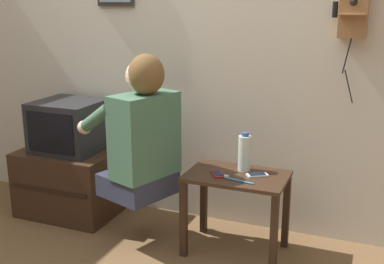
% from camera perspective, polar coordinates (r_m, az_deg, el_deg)
% --- Properties ---
extents(wall_back, '(6.80, 0.05, 2.55)m').
position_cam_1_polar(wall_back, '(3.29, -1.22, 11.26)').
color(wall_back, beige).
rests_on(wall_back, ground_plane).
extents(side_table, '(0.60, 0.39, 0.51)m').
position_cam_1_polar(side_table, '(2.93, 5.29, -6.96)').
color(side_table, '#382316').
rests_on(side_table, ground_plane).
extents(person, '(0.61, 0.56, 0.88)m').
position_cam_1_polar(person, '(2.91, -5.98, -0.05)').
color(person, '#2D3347').
rests_on(person, ground_plane).
extents(tv_stand, '(0.68, 0.51, 0.47)m').
position_cam_1_polar(tv_stand, '(3.62, -14.17, -5.69)').
color(tv_stand, '#382316').
rests_on(tv_stand, ground_plane).
extents(television, '(0.45, 0.44, 0.36)m').
position_cam_1_polar(television, '(3.51, -14.32, 0.73)').
color(television, '#232326').
rests_on(television, tv_stand).
extents(wall_phone_antique, '(0.20, 0.18, 0.77)m').
position_cam_1_polar(wall_phone_antique, '(2.94, 18.65, 14.08)').
color(wall_phone_antique, olive).
extents(cell_phone_held, '(0.12, 0.14, 0.01)m').
position_cam_1_polar(cell_phone_held, '(2.87, 3.05, -4.97)').
color(cell_phone_held, maroon).
rests_on(cell_phone_held, side_table).
extents(cell_phone_spare, '(0.14, 0.12, 0.01)m').
position_cam_1_polar(cell_phone_spare, '(2.88, 7.74, -5.07)').
color(cell_phone_spare, silver).
rests_on(cell_phone_spare, side_table).
extents(water_bottle, '(0.08, 0.08, 0.24)m').
position_cam_1_polar(water_bottle, '(2.93, 6.25, -2.46)').
color(water_bottle, silver).
rests_on(water_bottle, side_table).
extents(toothbrush, '(0.19, 0.04, 0.02)m').
position_cam_1_polar(toothbrush, '(2.78, 5.33, -5.68)').
color(toothbrush, '#338CD8').
rests_on(toothbrush, side_table).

